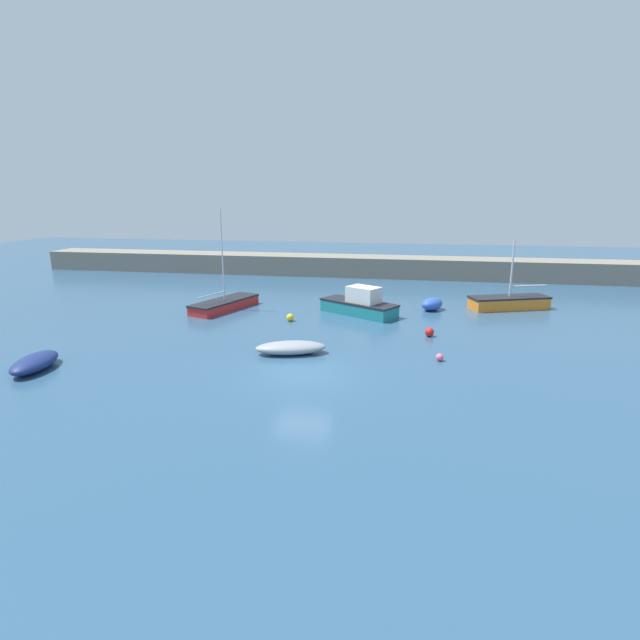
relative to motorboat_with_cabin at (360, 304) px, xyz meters
The scene contains 11 objects.
ground_plane 11.62m from the motorboat_with_cabin, 96.82° to the right, with size 120.00×120.00×0.20m, color #2D5170.
harbor_breakwater 15.94m from the motorboat_with_cabin, 94.96° to the left, with size 64.63×3.49×1.86m, color gray.
motorboat_with_cabin is the anchor object (origin of this frame).
open_tender_yellow 18.75m from the motorboat_with_cabin, 135.53° to the right, with size 1.87×3.21×0.68m.
sailboat_twin_hulled 10.53m from the motorboat_with_cabin, 19.43° to the left, with size 5.66×3.43×4.70m.
dinghy_near_pier 5.17m from the motorboat_with_cabin, 24.43° to the left, with size 1.99×2.18×0.85m.
rowboat_blue_near 9.22m from the motorboat_with_cabin, 106.00° to the right, with size 3.73×2.29×0.64m.
sailboat_tall_mast 9.27m from the motorboat_with_cabin, behind, with size 3.48×5.78×6.76m.
mooring_buoy_red 6.25m from the motorboat_with_cabin, 45.98° to the right, with size 0.51×0.51×0.51m, color red.
mooring_buoy_pink 9.84m from the motorboat_with_cabin, 61.55° to the right, with size 0.36×0.36×0.36m, color #EA668C.
mooring_buoy_yellow 4.83m from the motorboat_with_cabin, 148.58° to the right, with size 0.47×0.47×0.47m, color yellow.
Camera 1 is at (4.44, -20.28, 7.76)m, focal length 28.00 mm.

